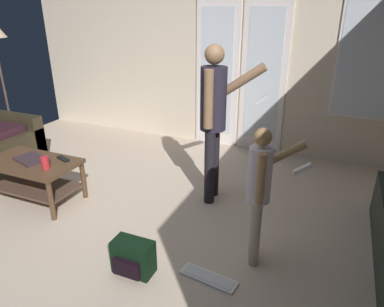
# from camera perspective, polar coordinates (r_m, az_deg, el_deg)

# --- Properties ---
(ground_plane) EXTENTS (5.59, 4.99, 0.02)m
(ground_plane) POSITION_cam_1_polar(r_m,az_deg,el_deg) (3.45, -13.52, -11.25)
(ground_plane) COLOR #C5B099
(wall_back_with_doors) EXTENTS (5.59, 0.09, 2.76)m
(wall_back_with_doors) POSITION_cam_1_polar(r_m,az_deg,el_deg) (5.04, 3.05, 16.48)
(wall_back_with_doors) COLOR beige
(wall_back_with_doors) RESTS_ON ground_plane
(coffee_table) EXTENTS (0.93, 0.53, 0.44)m
(coffee_table) POSITION_cam_1_polar(r_m,az_deg,el_deg) (3.95, -24.33, -2.72)
(coffee_table) COLOR #4F3623
(coffee_table) RESTS_ON ground_plane
(person_adult) EXTENTS (0.62, 0.46, 1.58)m
(person_adult) POSITION_cam_1_polar(r_m,az_deg,el_deg) (3.41, 3.67, 6.74)
(person_adult) COLOR black
(person_adult) RESTS_ON ground_plane
(person_child) EXTENTS (0.44, 0.38, 1.11)m
(person_child) POSITION_cam_1_polar(r_m,az_deg,el_deg) (2.64, 11.02, -5.10)
(person_child) COLOR tan
(person_child) RESTS_ON ground_plane
(backpack) EXTENTS (0.31, 0.20, 0.27)m
(backpack) POSITION_cam_1_polar(r_m,az_deg,el_deg) (2.80, -9.55, -16.31)
(backpack) COLOR black
(backpack) RESTS_ON ground_plane
(loose_keyboard) EXTENTS (0.45, 0.19, 0.02)m
(loose_keyboard) POSITION_cam_1_polar(r_m,az_deg,el_deg) (2.79, 2.69, -19.45)
(loose_keyboard) COLOR white
(loose_keyboard) RESTS_ON ground_plane
(laptop_closed) EXTENTS (0.38, 0.32, 0.02)m
(laptop_closed) POSITION_cam_1_polar(r_m,az_deg,el_deg) (3.92, -24.61, -0.83)
(laptop_closed) COLOR #3B2B31
(laptop_closed) RESTS_ON coffee_table
(cup_near_edge) EXTENTS (0.07, 0.07, 0.12)m
(cup_near_edge) POSITION_cam_1_polar(r_m,az_deg,el_deg) (3.65, -22.69, -1.38)
(cup_near_edge) COLOR red
(cup_near_edge) RESTS_ON coffee_table
(tv_remote_black) EXTENTS (0.18, 0.10, 0.02)m
(tv_remote_black) POSITION_cam_1_polar(r_m,az_deg,el_deg) (3.81, -20.15, -0.81)
(tv_remote_black) COLOR black
(tv_remote_black) RESTS_ON coffee_table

